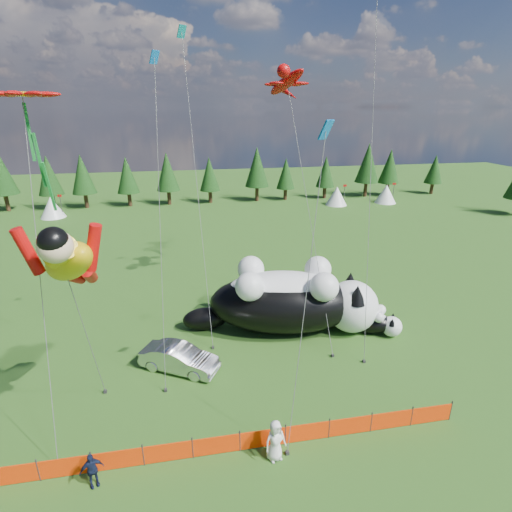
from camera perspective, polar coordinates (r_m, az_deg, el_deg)
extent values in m
plane|color=#16380A|center=(21.26, -6.40, -20.49)|extent=(160.00, 160.00, 0.00)
cylinder|color=#262626|center=(19.71, -28.68, -25.25)|extent=(0.06, 0.06, 1.10)
cylinder|color=#262626|center=(19.16, -22.41, -25.60)|extent=(0.06, 0.06, 1.10)
cylinder|color=#262626|center=(18.82, -15.81, -25.67)|extent=(0.06, 0.06, 1.10)
cylinder|color=#262626|center=(18.68, -9.06, -25.44)|extent=(0.06, 0.06, 1.10)
cylinder|color=#262626|center=(18.76, -2.32, -24.89)|extent=(0.06, 0.06, 1.10)
cylinder|color=#262626|center=(19.05, 4.21, -24.07)|extent=(0.06, 0.06, 1.10)
cylinder|color=#262626|center=(19.54, 10.40, -23.03)|extent=(0.06, 0.06, 1.10)
cylinder|color=#262626|center=(20.21, 16.12, -21.82)|extent=(0.06, 0.06, 1.10)
cylinder|color=#262626|center=(21.06, 21.34, -20.53)|extent=(0.06, 0.06, 1.10)
cylinder|color=#262626|center=(22.05, 26.05, -19.22)|extent=(0.06, 0.06, 1.10)
cube|color=#FF3705|center=(20.08, -31.63, -25.10)|extent=(2.00, 0.04, 0.90)
cube|color=#FF3705|center=(19.45, -25.57, -25.56)|extent=(2.00, 0.04, 0.90)
cube|color=#FF3705|center=(19.00, -19.12, -25.78)|extent=(2.00, 0.04, 0.90)
cube|color=#FF3705|center=(18.76, -12.43, -25.70)|extent=(2.00, 0.04, 0.90)
cube|color=#FF3705|center=(18.73, -5.67, -25.31)|extent=(2.00, 0.04, 0.90)
cube|color=#FF3705|center=(18.91, 0.98, -24.62)|extent=(2.00, 0.04, 0.90)
cube|color=#FF3705|center=(19.30, 7.35, -23.68)|extent=(2.00, 0.04, 0.90)
cube|color=#FF3705|center=(19.89, 13.31, -22.54)|extent=(2.00, 0.04, 0.90)
cube|color=#FF3705|center=(20.65, 18.78, -21.29)|extent=(2.00, 0.04, 0.90)
cube|color=#FF3705|center=(21.57, 23.74, -19.98)|extent=(2.00, 0.04, 0.90)
ellipsoid|color=black|center=(26.23, 3.91, -6.73)|extent=(10.28, 6.24, 3.84)
ellipsoid|color=white|center=(25.80, 3.96, -4.83)|extent=(7.74, 4.53, 2.35)
sphere|color=white|center=(26.97, 13.52, -7.00)|extent=(3.41, 3.41, 3.41)
sphere|color=#D2516E|center=(27.33, 16.51, -6.92)|extent=(0.48, 0.48, 0.48)
ellipsoid|color=black|center=(26.98, -7.21, -8.86)|extent=(3.22, 2.04, 1.49)
cone|color=black|center=(25.48, 14.26, -5.33)|extent=(1.20, 1.20, 1.20)
cone|color=black|center=(27.28, 13.30, -3.46)|extent=(1.20, 1.20, 1.20)
sphere|color=white|center=(26.96, 8.83, -1.90)|extent=(1.79, 1.79, 1.79)
sphere|color=white|center=(24.45, 9.70, -4.38)|extent=(1.79, 1.79, 1.79)
sphere|color=white|center=(26.69, -0.74, -1.89)|extent=(1.79, 1.79, 1.79)
sphere|color=white|center=(24.14, -0.89, -4.40)|extent=(1.79, 1.79, 1.79)
ellipsoid|color=black|center=(27.51, 15.21, -8.87)|extent=(4.06, 3.42, 1.48)
ellipsoid|color=white|center=(27.34, 15.28, -8.19)|extent=(3.03, 2.52, 0.90)
sphere|color=white|center=(27.50, 18.81, -9.50)|extent=(1.32, 1.32, 1.32)
sphere|color=#D2516E|center=(27.50, 19.98, -9.65)|extent=(0.18, 0.18, 0.18)
ellipsoid|color=black|center=(27.92, 11.07, -9.10)|extent=(1.28, 1.10, 0.58)
cone|color=black|center=(26.90, 18.88, -8.93)|extent=(0.46, 0.46, 0.46)
cone|color=black|center=(27.60, 18.98, -8.16)|extent=(0.46, 0.46, 0.46)
sphere|color=white|center=(27.62, 17.35, -7.34)|extent=(0.69, 0.69, 0.69)
sphere|color=white|center=(26.67, 17.15, -8.36)|extent=(0.69, 0.69, 0.69)
sphere|color=white|center=(27.72, 13.79, -6.85)|extent=(0.69, 0.69, 0.69)
sphere|color=white|center=(26.78, 13.46, -7.85)|extent=(0.69, 0.69, 0.69)
imported|color=silver|center=(23.40, -10.92, -14.16)|extent=(4.65, 3.54, 1.47)
imported|color=#131A35|center=(18.57, -22.41, -26.44)|extent=(1.01, 0.75, 1.54)
imported|color=white|center=(18.22, 2.77, -24.84)|extent=(1.05, 0.82, 1.90)
cylinder|color=#595959|center=(20.08, -22.74, -10.31)|extent=(0.03, 0.03, 8.31)
cube|color=#262626|center=(23.18, -20.73, -17.65)|extent=(0.15, 0.15, 0.16)
cylinder|color=#595959|center=(26.04, 7.40, 6.84)|extent=(0.03, 0.03, 18.50)
cube|color=#262626|center=(24.81, 10.89, -13.78)|extent=(0.15, 0.15, 0.16)
cylinder|color=#595959|center=(18.31, -28.43, -3.36)|extent=(0.03, 0.03, 15.04)
cube|color=#262626|center=(20.22, -26.40, -25.26)|extent=(0.15, 0.15, 0.16)
cube|color=#188830|center=(19.51, -29.05, 11.78)|extent=(0.21, 0.21, 4.58)
cylinder|color=#595959|center=(20.77, -13.53, 3.93)|extent=(0.03, 0.03, 16.74)
cube|color=#262626|center=(22.41, -12.78, -18.17)|extent=(0.15, 0.15, 0.16)
cylinder|color=#595959|center=(24.53, 16.26, 16.12)|extent=(0.03, 0.03, 25.75)
cube|color=#262626|center=(24.71, 15.16, -14.32)|extent=(0.15, 0.15, 0.16)
cylinder|color=#595959|center=(16.37, 7.12, -6.09)|extent=(0.03, 0.03, 13.37)
cube|color=#262626|center=(19.01, 4.50, -26.22)|extent=(0.15, 0.15, 0.16)
cylinder|color=#595959|center=(25.72, -8.44, 10.00)|extent=(0.03, 0.03, 20.18)
cube|color=#262626|center=(25.22, -6.16, -12.86)|extent=(0.15, 0.15, 0.16)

